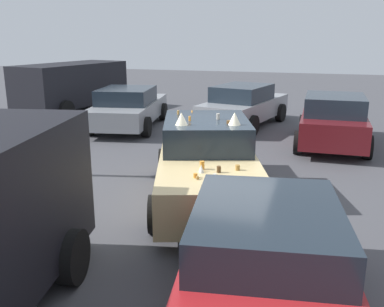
# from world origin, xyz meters

# --- Properties ---
(ground_plane) EXTENTS (60.00, 60.00, 0.00)m
(ground_plane) POSITION_xyz_m (0.00, 0.00, 0.00)
(ground_plane) COLOR #47474C
(art_car_decorated) EXTENTS (4.99, 3.08, 1.75)m
(art_car_decorated) POSITION_xyz_m (0.08, 0.02, 0.75)
(art_car_decorated) COLOR #D8BC7F
(art_car_decorated) RESTS_ON ground
(parked_van_far_left) EXTENTS (5.21, 2.93, 1.97)m
(parked_van_far_left) POSITION_xyz_m (8.12, 7.89, 1.12)
(parked_van_far_left) COLOR black
(parked_van_far_left) RESTS_ON ground
(parked_sedan_row_back_center) EXTENTS (4.63, 2.68, 1.44)m
(parked_sedan_row_back_center) POSITION_xyz_m (7.20, 0.55, 0.73)
(parked_sedan_row_back_center) COLOR gray
(parked_sedan_row_back_center) RESTS_ON ground
(parked_sedan_behind_right) EXTENTS (4.50, 2.41, 1.34)m
(parked_sedan_behind_right) POSITION_xyz_m (-3.64, -1.58, 0.68)
(parked_sedan_behind_right) COLOR red
(parked_sedan_behind_right) RESTS_ON ground
(parked_sedan_behind_left) EXTENTS (4.70, 2.60, 1.38)m
(parked_sedan_behind_left) POSITION_xyz_m (5.77, 4.29, 0.70)
(parked_sedan_behind_left) COLOR gray
(parked_sedan_behind_left) RESTS_ON ground
(parked_sedan_near_left) EXTENTS (4.05, 1.97, 1.49)m
(parked_sedan_near_left) POSITION_xyz_m (5.09, -2.38, 0.75)
(parked_sedan_near_left) COLOR #5B1419
(parked_sedan_near_left) RESTS_ON ground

